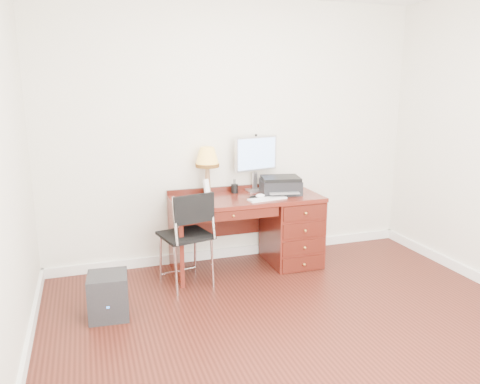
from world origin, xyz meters
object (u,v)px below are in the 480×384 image
object	(u,v)px
desk	(275,226)
printer	(280,185)
equipment_box	(108,296)
leg_lamp	(207,160)
phone	(207,193)
chair	(187,230)
monitor	(257,157)

from	to	relation	value
desk	printer	xyz separation A→B (m)	(0.06, 0.02, 0.42)
equipment_box	leg_lamp	bearing A→B (deg)	43.10
phone	chair	world-z (taller)	phone
printer	equipment_box	size ratio (longest dim) A/B	1.23
chair	equipment_box	size ratio (longest dim) A/B	2.51
desk	phone	distance (m)	0.83
monitor	printer	xyz separation A→B (m)	(0.19, -0.21, -0.28)
monitor	leg_lamp	bearing A→B (deg)	171.47
chair	equipment_box	world-z (taller)	chair
monitor	desk	bearing A→B (deg)	-74.70
monitor	equipment_box	xyz separation A→B (m)	(-1.60, -0.89, -0.93)
leg_lamp	printer	bearing A→B (deg)	-12.80
printer	equipment_box	distance (m)	2.02
leg_lamp	equipment_box	world-z (taller)	leg_lamp
leg_lamp	phone	bearing A→B (deg)	-108.05
printer	desk	bearing A→B (deg)	-150.15
desk	monitor	distance (m)	0.75
desk	equipment_box	bearing A→B (deg)	-159.24
printer	equipment_box	world-z (taller)	printer
phone	chair	xyz separation A→B (m)	(-0.27, -0.31, -0.26)
desk	chair	distance (m)	1.05
monitor	phone	size ratio (longest dim) A/B	2.88
phone	leg_lamp	bearing A→B (deg)	52.61
printer	leg_lamp	bearing A→B (deg)	177.90
equipment_box	monitor	bearing A→B (deg)	33.64
leg_lamp	monitor	bearing A→B (deg)	4.96
chair	leg_lamp	bearing A→B (deg)	43.02
desk	leg_lamp	world-z (taller)	leg_lamp
desk	leg_lamp	xyz separation A→B (m)	(-0.67, 0.19, 0.70)
leg_lamp	equipment_box	xyz separation A→B (m)	(-1.06, -0.84, -0.93)
monitor	chair	world-z (taller)	monitor
phone	monitor	bearing A→B (deg)	0.52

